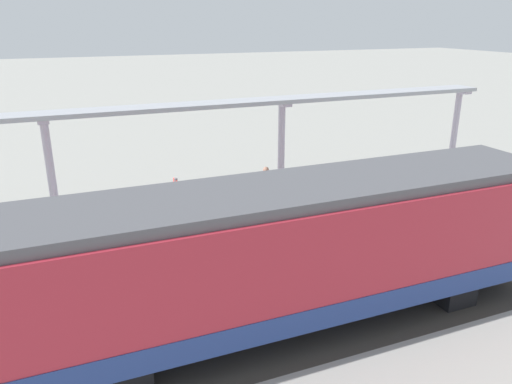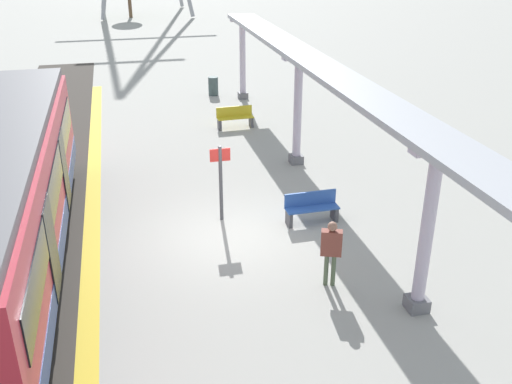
# 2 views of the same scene
# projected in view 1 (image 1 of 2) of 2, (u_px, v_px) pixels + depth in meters

# --- Properties ---
(ground_plane) EXTENTS (176.00, 176.00, 0.00)m
(ground_plane) POSITION_uv_depth(u_px,v_px,m) (207.00, 238.00, 16.35)
(ground_plane) COLOR #9D9C94
(tactile_edge_strip) EXTENTS (0.45, 34.40, 0.01)m
(tactile_edge_strip) POSITION_uv_depth(u_px,v_px,m) (246.00, 290.00, 13.24)
(tactile_edge_strip) COLOR gold
(tactile_edge_strip) RESTS_ON ground
(trackbed) EXTENTS (3.20, 46.40, 0.01)m
(trackbed) POSITION_uv_depth(u_px,v_px,m) (275.00, 327.00, 11.64)
(trackbed) COLOR #38332D
(trackbed) RESTS_ON ground
(train_near_carriage) EXTENTS (2.65, 12.73, 3.48)m
(train_near_carriage) POSITION_uv_depth(u_px,v_px,m) (299.00, 253.00, 11.25)
(train_near_carriage) COLOR #B12736
(train_near_carriage) RESTS_ON ground
(canopy_pillar_nearest) EXTENTS (1.10, 0.44, 3.75)m
(canopy_pillar_nearest) POSITION_uv_depth(u_px,v_px,m) (455.00, 130.00, 23.41)
(canopy_pillar_nearest) COLOR slate
(canopy_pillar_nearest) RESTS_ON ground
(canopy_pillar_second) EXTENTS (1.10, 0.44, 3.75)m
(canopy_pillar_second) POSITION_uv_depth(u_px,v_px,m) (281.00, 147.00, 20.15)
(canopy_pillar_second) COLOR slate
(canopy_pillar_second) RESTS_ON ground
(canopy_pillar_third) EXTENTS (1.10, 0.44, 3.75)m
(canopy_pillar_third) POSITION_uv_depth(u_px,v_px,m) (51.00, 171.00, 17.00)
(canopy_pillar_third) COLOR slate
(canopy_pillar_third) RESTS_ON ground
(canopy_beam) EXTENTS (1.20, 27.26, 0.16)m
(canopy_beam) POSITION_uv_depth(u_px,v_px,m) (178.00, 107.00, 18.01)
(canopy_beam) COLOR #A8AAB2
(canopy_beam) RESTS_ON canopy_pillar_nearest
(bench_mid_platform) EXTENTS (1.52, 0.51, 0.86)m
(bench_mid_platform) POSITION_uv_depth(u_px,v_px,m) (387.00, 177.00, 21.18)
(bench_mid_platform) COLOR #325B9D
(bench_mid_platform) RESTS_ON ground
(bench_far_end) EXTENTS (1.51, 0.47, 0.86)m
(bench_far_end) POSITION_uv_depth(u_px,v_px,m) (182.00, 203.00, 18.25)
(bench_far_end) COLOR #2E57A8
(bench_far_end) RESTS_ON ground
(platform_info_sign) EXTENTS (0.56, 0.10, 2.20)m
(platform_info_sign) POSITION_uv_depth(u_px,v_px,m) (177.00, 204.00, 15.59)
(platform_info_sign) COLOR #4C4C51
(platform_info_sign) RESTS_ON ground
(passenger_waiting_near_edge) EXTENTS (0.22, 0.46, 1.59)m
(passenger_waiting_near_edge) POSITION_uv_depth(u_px,v_px,m) (473.00, 192.00, 17.67)
(passenger_waiting_near_edge) COLOR #2C4987
(passenger_waiting_near_edge) RESTS_ON ground
(passenger_by_the_benches) EXTENTS (0.52, 0.37, 1.64)m
(passenger_by_the_benches) POSITION_uv_depth(u_px,v_px,m) (266.00, 182.00, 18.64)
(passenger_by_the_benches) COLOR #4F5F44
(passenger_by_the_benches) RESTS_ON ground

